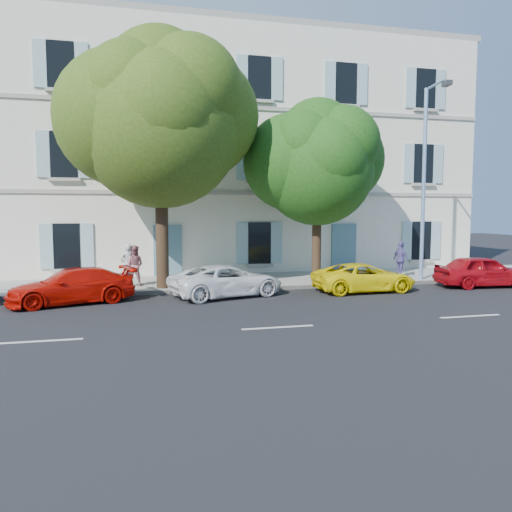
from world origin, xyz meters
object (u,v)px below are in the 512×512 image
object	(u,v)px
car_white_coupe	(227,281)
car_yellow_supercar	(364,277)
street_lamp	(426,172)
car_red_hatchback	(482,271)
pedestrian_c	(401,259)
tree_left	(160,128)
car_red_coupe	(72,286)
pedestrian_b	(134,266)
pedestrian_a	(127,265)
tree_right	(317,169)

from	to	relation	value
car_white_coupe	car_yellow_supercar	size ratio (longest dim) A/B	1.05
street_lamp	car_red_hatchback	bearing A→B (deg)	-39.79
car_yellow_supercar	street_lamp	world-z (taller)	street_lamp
car_white_coupe	car_red_hatchback	size ratio (longest dim) A/B	1.10
car_yellow_supercar	pedestrian_c	distance (m)	4.05
car_white_coupe	pedestrian_c	bearing A→B (deg)	-90.68
car_red_hatchback	tree_left	xyz separation A→B (m)	(-12.95, 1.96, 5.65)
car_red_coupe	pedestrian_b	bearing A→B (deg)	125.76
pedestrian_a	pedestrian_b	bearing A→B (deg)	162.58
car_red_hatchback	pedestrian_a	xyz separation A→B (m)	(-14.29, 2.73, 0.34)
tree_right	pedestrian_b	world-z (taller)	tree_right
pedestrian_b	car_red_coupe	bearing A→B (deg)	68.18
tree_left	car_red_coupe	bearing A→B (deg)	-149.41
car_red_coupe	car_yellow_supercar	bearing A→B (deg)	73.14
tree_right	pedestrian_a	xyz separation A→B (m)	(-7.93, 0.19, -3.93)
car_white_coupe	street_lamp	xyz separation A→B (m)	(8.92, 1.27, 4.23)
car_red_hatchback	street_lamp	world-z (taller)	street_lamp
tree_left	tree_right	xyz separation A→B (m)	(6.59, 0.58, -1.38)
car_red_coupe	pedestrian_c	bearing A→B (deg)	83.80
car_red_coupe	tree_left	xyz separation A→B (m)	(3.15, 1.87, 5.70)
tree_right	street_lamp	distance (m)	4.67
car_white_coupe	street_lamp	bearing A→B (deg)	-98.48
pedestrian_a	car_red_coupe	bearing A→B (deg)	25.15
pedestrian_c	car_yellow_supercar	bearing A→B (deg)	122.35
car_white_coupe	car_yellow_supercar	xyz separation A→B (m)	(5.41, -0.17, -0.03)
tree_right	pedestrian_b	distance (m)	8.63
street_lamp	pedestrian_b	distance (m)	12.88
car_red_hatchback	street_lamp	xyz separation A→B (m)	(-1.81, 1.50, 4.16)
pedestrian_b	tree_left	bearing A→B (deg)	158.11
street_lamp	pedestrian_c	distance (m)	4.05
car_red_coupe	tree_left	bearing A→B (deg)	103.93
car_red_hatchback	street_lamp	bearing A→B (deg)	55.25
car_yellow_supercar	pedestrian_c	world-z (taller)	pedestrian_c
street_lamp	pedestrian_a	bearing A→B (deg)	174.38
car_yellow_supercar	tree_right	xyz separation A→B (m)	(-1.05, 2.48, 4.37)
tree_right	pedestrian_a	distance (m)	8.85
tree_right	tree_left	bearing A→B (deg)	-174.97
car_yellow_supercar	car_red_hatchback	distance (m)	5.32
pedestrian_a	street_lamp	bearing A→B (deg)	144.08
car_white_coupe	tree_left	distance (m)	6.38
pedestrian_c	pedestrian_b	bearing A→B (deg)	81.56
car_yellow_supercar	tree_left	size ratio (longest dim) A/B	0.42
car_red_hatchback	pedestrian_a	size ratio (longest dim) A/B	2.28
car_white_coupe	car_red_hatchback	distance (m)	10.73
pedestrian_a	pedestrian_c	size ratio (longest dim) A/B	1.04
car_red_coupe	car_white_coupe	world-z (taller)	car_red_coupe
street_lamp	car_white_coupe	bearing A→B (deg)	-171.88
tree_left	street_lamp	bearing A→B (deg)	-2.34
tree_left	pedestrian_c	size ratio (longest dim) A/B	5.90
car_white_coupe	car_yellow_supercar	bearing A→B (deg)	-108.44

